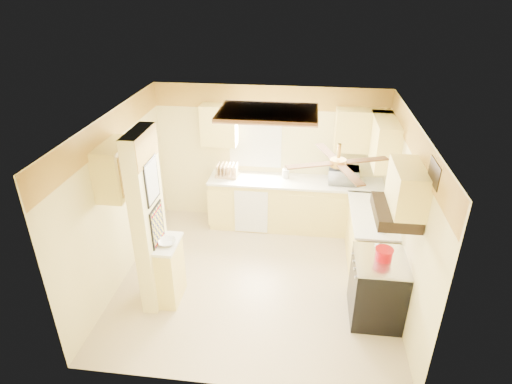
# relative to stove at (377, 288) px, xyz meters

# --- Properties ---
(floor) EXTENTS (4.00, 4.00, 0.00)m
(floor) POSITION_rel_stove_xyz_m (-1.67, 0.55, -0.46)
(floor) COLOR #C5AE88
(floor) RESTS_ON ground
(ceiling) EXTENTS (4.00, 4.00, 0.00)m
(ceiling) POSITION_rel_stove_xyz_m (-1.67, 0.55, 2.04)
(ceiling) COLOR white
(ceiling) RESTS_ON wall_back
(wall_back) EXTENTS (4.00, 0.00, 4.00)m
(wall_back) POSITION_rel_stove_xyz_m (-1.67, 2.45, 0.79)
(wall_back) COLOR #EFDE92
(wall_back) RESTS_ON floor
(wall_front) EXTENTS (4.00, 0.00, 4.00)m
(wall_front) POSITION_rel_stove_xyz_m (-1.67, -1.35, 0.79)
(wall_front) COLOR #EFDE92
(wall_front) RESTS_ON floor
(wall_left) EXTENTS (0.00, 3.80, 3.80)m
(wall_left) POSITION_rel_stove_xyz_m (-3.67, 0.55, 0.79)
(wall_left) COLOR #EFDE92
(wall_left) RESTS_ON floor
(wall_right) EXTENTS (0.00, 3.80, 3.80)m
(wall_right) POSITION_rel_stove_xyz_m (0.33, 0.55, 0.79)
(wall_right) COLOR #EFDE92
(wall_right) RESTS_ON floor
(wallpaper_border) EXTENTS (4.00, 0.02, 0.40)m
(wallpaper_border) POSITION_rel_stove_xyz_m (-1.67, 2.43, 1.84)
(wallpaper_border) COLOR #FFC84B
(wallpaper_border) RESTS_ON wall_back
(partition_column) EXTENTS (0.20, 0.70, 2.50)m
(partition_column) POSITION_rel_stove_xyz_m (-3.02, 0.00, 0.79)
(partition_column) COLOR #EFDE92
(partition_column) RESTS_ON floor
(partition_ledge) EXTENTS (0.25, 0.55, 0.90)m
(partition_ledge) POSITION_rel_stove_xyz_m (-2.80, 0.00, -0.01)
(partition_ledge) COLOR #FAE176
(partition_ledge) RESTS_ON floor
(ledge_top) EXTENTS (0.28, 0.58, 0.04)m
(ledge_top) POSITION_rel_stove_xyz_m (-2.80, 0.00, 0.46)
(ledge_top) COLOR white
(ledge_top) RESTS_ON partition_ledge
(lower_cabinets_back) EXTENTS (3.00, 0.60, 0.90)m
(lower_cabinets_back) POSITION_rel_stove_xyz_m (-1.17, 2.15, -0.01)
(lower_cabinets_back) COLOR #FAE176
(lower_cabinets_back) RESTS_ON floor
(lower_cabinets_right) EXTENTS (0.60, 1.40, 0.90)m
(lower_cabinets_right) POSITION_rel_stove_xyz_m (0.03, 1.15, -0.01)
(lower_cabinets_right) COLOR #FAE176
(lower_cabinets_right) RESTS_ON floor
(countertop_back) EXTENTS (3.04, 0.64, 0.04)m
(countertop_back) POSITION_rel_stove_xyz_m (-1.17, 2.14, 0.46)
(countertop_back) COLOR white
(countertop_back) RESTS_ON lower_cabinets_back
(countertop_right) EXTENTS (0.64, 1.44, 0.04)m
(countertop_right) POSITION_rel_stove_xyz_m (0.02, 1.15, 0.46)
(countertop_right) COLOR white
(countertop_right) RESTS_ON lower_cabinets_right
(dishwasher_panel) EXTENTS (0.58, 0.02, 0.80)m
(dishwasher_panel) POSITION_rel_stove_xyz_m (-1.92, 1.84, -0.03)
(dishwasher_panel) COLOR white
(dishwasher_panel) RESTS_ON lower_cabinets_back
(window) EXTENTS (0.92, 0.02, 1.02)m
(window) POSITION_rel_stove_xyz_m (-1.92, 2.44, 1.09)
(window) COLOR white
(window) RESTS_ON wall_back
(upper_cab_back_left) EXTENTS (0.60, 0.35, 0.70)m
(upper_cab_back_left) POSITION_rel_stove_xyz_m (-2.52, 2.27, 1.39)
(upper_cab_back_left) COLOR #FAE176
(upper_cab_back_left) RESTS_ON wall_back
(upper_cab_back_right) EXTENTS (0.90, 0.35, 0.70)m
(upper_cab_back_right) POSITION_rel_stove_xyz_m (-0.12, 2.27, 1.39)
(upper_cab_back_right) COLOR #FAE176
(upper_cab_back_right) RESTS_ON wall_back
(upper_cab_right) EXTENTS (0.35, 1.00, 0.70)m
(upper_cab_right) POSITION_rel_stove_xyz_m (0.16, 1.80, 1.39)
(upper_cab_right) COLOR #FAE176
(upper_cab_right) RESTS_ON wall_right
(upper_cab_left_wall) EXTENTS (0.35, 0.75, 0.70)m
(upper_cab_left_wall) POSITION_rel_stove_xyz_m (-3.49, 0.30, 1.39)
(upper_cab_left_wall) COLOR #FAE176
(upper_cab_left_wall) RESTS_ON wall_left
(upper_cab_over_stove) EXTENTS (0.35, 0.76, 0.52)m
(upper_cab_over_stove) POSITION_rel_stove_xyz_m (0.16, 0.00, 1.49)
(upper_cab_over_stove) COLOR #FAE176
(upper_cab_over_stove) RESTS_ON wall_right
(stove) EXTENTS (0.68, 0.77, 0.92)m
(stove) POSITION_rel_stove_xyz_m (0.00, 0.00, 0.00)
(stove) COLOR black
(stove) RESTS_ON floor
(range_hood) EXTENTS (0.50, 0.76, 0.14)m
(range_hood) POSITION_rel_stove_xyz_m (0.07, 0.00, 1.16)
(range_hood) COLOR black
(range_hood) RESTS_ON upper_cab_over_stove
(poster_menu) EXTENTS (0.02, 0.42, 0.57)m
(poster_menu) POSITION_rel_stove_xyz_m (-2.91, 0.00, 1.39)
(poster_menu) COLOR black
(poster_menu) RESTS_ON partition_column
(poster_nashville) EXTENTS (0.02, 0.42, 0.57)m
(poster_nashville) POSITION_rel_stove_xyz_m (-2.91, 0.00, 0.74)
(poster_nashville) COLOR black
(poster_nashville) RESTS_ON partition_column
(ceiling_light_panel) EXTENTS (1.35, 0.95, 0.06)m
(ceiling_light_panel) POSITION_rel_stove_xyz_m (-1.57, 1.05, 2.00)
(ceiling_light_panel) COLOR brown
(ceiling_light_panel) RESTS_ON ceiling
(ceiling_fan) EXTENTS (1.15, 1.15, 0.26)m
(ceiling_fan) POSITION_rel_stove_xyz_m (-0.67, -0.15, 1.83)
(ceiling_fan) COLOR gold
(ceiling_fan) RESTS_ON ceiling
(vent_grate) EXTENTS (0.02, 0.40, 0.25)m
(vent_grate) POSITION_rel_stove_xyz_m (0.31, -0.35, 1.84)
(vent_grate) COLOR black
(vent_grate) RESTS_ON wall_right
(microwave) EXTENTS (0.51, 0.36, 0.28)m
(microwave) POSITION_rel_stove_xyz_m (-0.37, 2.16, 0.62)
(microwave) COLOR white
(microwave) RESTS_ON countertop_back
(bowl) EXTENTS (0.30, 0.30, 0.06)m
(bowl) POSITION_rel_stove_xyz_m (-2.79, -0.03, 0.51)
(bowl) COLOR white
(bowl) RESTS_ON ledge_top
(dutch_oven) EXTENTS (0.23, 0.23, 0.15)m
(dutch_oven) POSITION_rel_stove_xyz_m (0.02, 0.02, 0.53)
(dutch_oven) COLOR #AB070D
(dutch_oven) RESTS_ON stove
(kettle) EXTENTS (0.14, 0.14, 0.22)m
(kettle) POSITION_rel_stove_xyz_m (0.09, 0.63, 0.58)
(kettle) COLOR silver
(kettle) RESTS_ON countertop_right
(dish_rack) EXTENTS (0.40, 0.31, 0.22)m
(dish_rack) POSITION_rel_stove_xyz_m (-2.39, 2.18, 0.56)
(dish_rack) COLOR tan
(dish_rack) RESTS_ON countertop_back
(utensil_crock) EXTENTS (0.12, 0.12, 0.24)m
(utensil_crock) POSITION_rel_stove_xyz_m (-1.36, 2.25, 0.56)
(utensil_crock) COLOR white
(utensil_crock) RESTS_ON countertop_back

